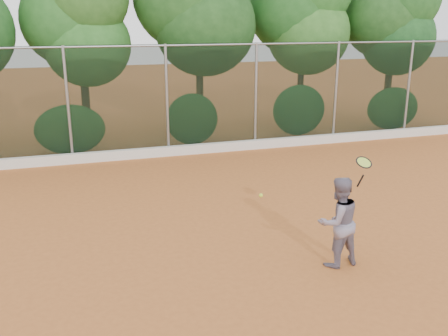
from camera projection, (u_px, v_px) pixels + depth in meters
name	position (u px, v px, depth m)	size (l,w,h in m)	color
ground	(239.00, 242.00, 9.86)	(80.00, 80.00, 0.00)	#B2602A
concrete_curb	(170.00, 151.00, 16.04)	(24.00, 0.20, 0.30)	silver
tennis_player	(338.00, 222.00, 8.75)	(0.80, 0.62, 1.64)	slate
chainlink_fence	(167.00, 97.00, 15.72)	(24.09, 0.09, 3.50)	black
foliage_backdrop	(137.00, 13.00, 16.63)	(23.70, 3.63, 7.55)	#3F2518
tennis_racket	(363.00, 165.00, 8.51)	(0.29, 0.28, 0.56)	black
tennis_ball_in_flight	(261.00, 195.00, 7.82)	(0.06, 0.06, 0.06)	#C2DF32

